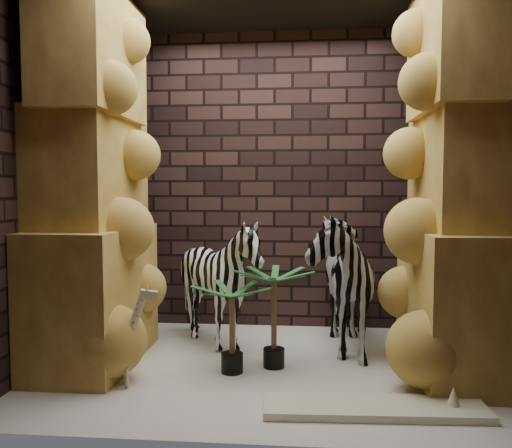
# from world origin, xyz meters

# --- Properties ---
(floor) EXTENTS (3.50, 3.50, 0.00)m
(floor) POSITION_xyz_m (0.00, 0.00, 0.00)
(floor) COLOR beige
(floor) RESTS_ON ground
(wall_back) EXTENTS (3.50, 0.00, 3.50)m
(wall_back) POSITION_xyz_m (0.00, 1.25, 1.50)
(wall_back) COLOR black
(wall_back) RESTS_ON ground
(wall_front) EXTENTS (3.50, 0.00, 3.50)m
(wall_front) POSITION_xyz_m (0.00, -1.25, 1.50)
(wall_front) COLOR black
(wall_front) RESTS_ON ground
(wall_left) EXTENTS (0.00, 3.00, 3.00)m
(wall_left) POSITION_xyz_m (-1.75, 0.00, 1.50)
(wall_left) COLOR black
(wall_left) RESTS_ON ground
(wall_right) EXTENTS (0.00, 3.00, 3.00)m
(wall_right) POSITION_xyz_m (1.75, 0.00, 1.50)
(wall_right) COLOR black
(wall_right) RESTS_ON ground
(rock_pillar_left) EXTENTS (0.68, 1.30, 3.00)m
(rock_pillar_left) POSITION_xyz_m (-1.40, 0.00, 1.50)
(rock_pillar_left) COLOR #DEBC55
(rock_pillar_left) RESTS_ON floor
(rock_pillar_right) EXTENTS (0.58, 1.25, 3.00)m
(rock_pillar_right) POSITION_xyz_m (1.42, 0.00, 1.50)
(rock_pillar_right) COLOR #DEBC55
(rock_pillar_right) RESTS_ON floor
(zebra_right) EXTENTS (0.75, 1.27, 1.44)m
(zebra_right) POSITION_xyz_m (0.57, 0.54, 0.72)
(zebra_right) COLOR white
(zebra_right) RESTS_ON floor
(zebra_left) EXTENTS (1.01, 1.21, 1.05)m
(zebra_left) POSITION_xyz_m (-0.44, 0.47, 0.52)
(zebra_left) COLOR white
(zebra_left) RESTS_ON floor
(giraffe_toy) EXTENTS (0.41, 0.24, 0.75)m
(giraffe_toy) POSITION_xyz_m (-1.05, -0.53, 0.38)
(giraffe_toy) COLOR beige
(giraffe_toy) RESTS_ON floor
(palm_front) EXTENTS (0.36, 0.36, 0.80)m
(palm_front) POSITION_xyz_m (0.07, 0.00, 0.40)
(palm_front) COLOR #144419
(palm_front) RESTS_ON floor
(palm_back) EXTENTS (0.36, 0.36, 0.69)m
(palm_back) POSITION_xyz_m (-0.25, -0.15, 0.35)
(palm_back) COLOR #144419
(palm_back) RESTS_ON floor
(surfboard) EXTENTS (1.42, 0.41, 0.05)m
(surfboard) POSITION_xyz_m (0.75, -0.76, 0.03)
(surfboard) COLOR beige
(surfboard) RESTS_ON floor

